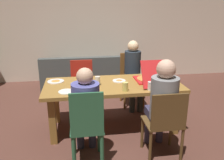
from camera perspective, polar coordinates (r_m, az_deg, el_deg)
name	(u,v)px	position (r m, az deg, el deg)	size (l,w,h in m)	color
ground_plane	(113,127)	(3.82, 0.23, -11.32)	(20.00, 20.00, 0.00)	brown
back_wall	(96,21)	(6.03, -3.87, 14.07)	(7.46, 0.12, 2.94)	beige
dining_table	(113,90)	(3.55, 0.24, -2.40)	(2.04, 0.90, 0.73)	olive
chair_0	(165,121)	(2.95, 12.79, -9.73)	(0.45, 0.41, 0.90)	brown
person_0	(163,100)	(2.97, 12.15, -4.69)	(0.33, 0.50, 1.26)	#37334B
chair_1	(87,128)	(2.79, -6.10, -11.39)	(0.39, 0.39, 0.97)	#2C613F
person_1	(86,107)	(2.82, -6.37, -6.52)	(0.32, 0.50, 1.19)	#313248
chair_2	(131,77)	(4.55, 4.63, 0.83)	(0.41, 0.43, 0.98)	brown
person_2	(133,70)	(4.35, 5.19, 2.54)	(0.30, 0.54, 1.24)	#3A4341
chair_3	(82,83)	(4.40, -7.24, -0.61)	(0.43, 0.43, 0.88)	#B1271B
pizza_box_0	(150,78)	(3.65, 9.25, 0.42)	(0.42, 0.65, 0.37)	red
plate_0	(66,92)	(3.24, -11.01, -2.79)	(0.22, 0.22, 0.01)	white
plate_1	(80,83)	(3.55, -7.86, -0.83)	(0.26, 0.26, 0.01)	white
plate_2	(56,81)	(3.71, -13.49, -0.27)	(0.25, 0.25, 0.03)	white
plate_3	(119,81)	(3.64, 1.75, -0.14)	(0.20, 0.20, 0.03)	white
drinking_glass_0	(125,87)	(3.22, 3.25, -1.61)	(0.08, 0.08, 0.12)	#DCCD68
drinking_glass_1	(98,81)	(3.43, -3.52, -0.23)	(0.07, 0.07, 0.14)	silver
drinking_glass_2	(150,86)	(3.28, 9.21, -1.44)	(0.07, 0.07, 0.12)	silver
couch	(89,75)	(5.55, -5.58, 1.13)	(2.14, 0.90, 0.78)	#474D4B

